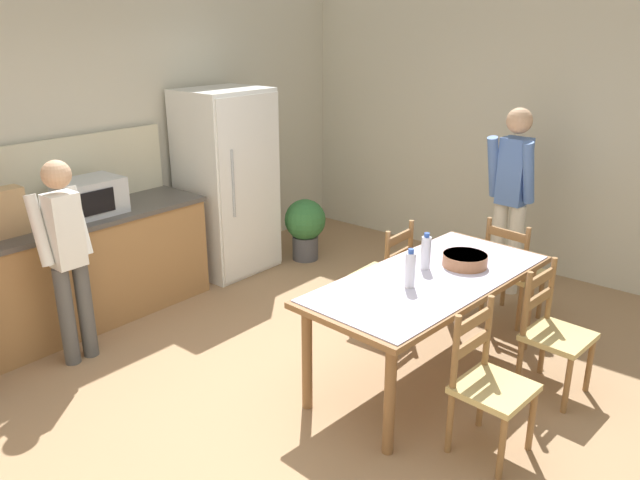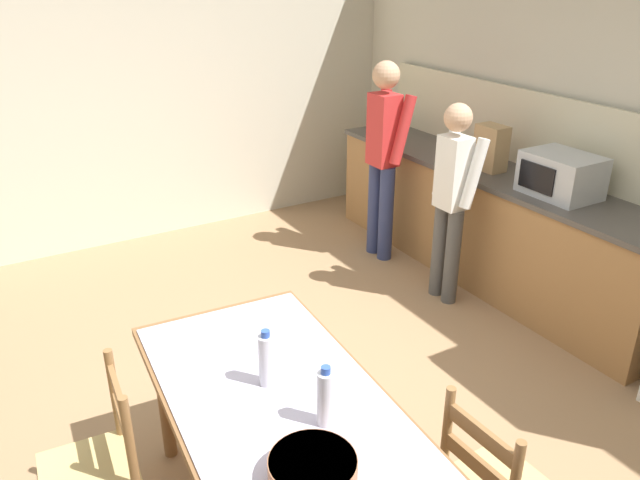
{
  "view_description": "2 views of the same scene",
  "coord_description": "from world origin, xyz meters",
  "px_view_note": "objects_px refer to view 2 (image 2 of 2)",
  "views": [
    {
      "loc": [
        -2.88,
        -2.43,
        2.46
      ],
      "look_at": [
        0.02,
        -0.01,
        1.13
      ],
      "focal_mm": 35.0,
      "sensor_mm": 36.0,
      "label": 1
    },
    {
      "loc": [
        2.46,
        -1.38,
        2.47
      ],
      "look_at": [
        0.04,
        0.05,
        1.2
      ],
      "focal_mm": 35.0,
      "sensor_mm": 36.0,
      "label": 2
    }
  ],
  "objects_px": {
    "dining_table": "(291,433)",
    "person_at_counter": "(452,194)",
    "serving_bowl": "(313,468)",
    "bottle_off_centre": "(326,398)",
    "paper_bag": "(491,148)",
    "chair_side_near_left": "(98,469)",
    "person_at_sink": "(384,151)",
    "microwave": "(561,175)",
    "bottle_near_centre": "(267,359)"
  },
  "relations": [
    {
      "from": "bottle_near_centre",
      "to": "chair_side_near_left",
      "type": "height_order",
      "value": "bottle_near_centre"
    },
    {
      "from": "chair_side_near_left",
      "to": "person_at_sink",
      "type": "xyz_separation_m",
      "value": [
        -1.9,
        2.88,
        0.53
      ]
    },
    {
      "from": "bottle_near_centre",
      "to": "serving_bowl",
      "type": "relative_size",
      "value": 0.84
    },
    {
      "from": "paper_bag",
      "to": "bottle_near_centre",
      "type": "distance_m",
      "value": 3.0
    },
    {
      "from": "microwave",
      "to": "serving_bowl",
      "type": "relative_size",
      "value": 1.56
    },
    {
      "from": "bottle_off_centre",
      "to": "serving_bowl",
      "type": "relative_size",
      "value": 0.84
    },
    {
      "from": "dining_table",
      "to": "bottle_near_centre",
      "type": "distance_m",
      "value": 0.32
    },
    {
      "from": "bottle_off_centre",
      "to": "person_at_counter",
      "type": "distance_m",
      "value": 2.59
    },
    {
      "from": "microwave",
      "to": "chair_side_near_left",
      "type": "height_order",
      "value": "microwave"
    },
    {
      "from": "person_at_sink",
      "to": "microwave",
      "type": "bearing_deg",
      "value": -70.76
    },
    {
      "from": "paper_bag",
      "to": "dining_table",
      "type": "distance_m",
      "value": 3.16
    },
    {
      "from": "dining_table",
      "to": "serving_bowl",
      "type": "height_order",
      "value": "serving_bowl"
    },
    {
      "from": "dining_table",
      "to": "person_at_counter",
      "type": "height_order",
      "value": "person_at_counter"
    },
    {
      "from": "paper_bag",
      "to": "bottle_near_centre",
      "type": "xyz_separation_m",
      "value": [
        1.4,
        -2.65,
        -0.21
      ]
    },
    {
      "from": "chair_side_near_left",
      "to": "person_at_counter",
      "type": "xyz_separation_m",
      "value": [
        -1.0,
        2.85,
        0.43
      ]
    },
    {
      "from": "bottle_off_centre",
      "to": "paper_bag",
      "type": "bearing_deg",
      "value": 124.24
    },
    {
      "from": "serving_bowl",
      "to": "person_at_counter",
      "type": "relative_size",
      "value": 0.21
    },
    {
      "from": "person_at_sink",
      "to": "bottle_near_centre",
      "type": "bearing_deg",
      "value": -135.2
    },
    {
      "from": "person_at_sink",
      "to": "person_at_counter",
      "type": "relative_size",
      "value": 1.11
    },
    {
      "from": "person_at_counter",
      "to": "serving_bowl",
      "type": "bearing_deg",
      "value": -140.95
    },
    {
      "from": "bottle_near_centre",
      "to": "person_at_counter",
      "type": "height_order",
      "value": "person_at_counter"
    },
    {
      "from": "dining_table",
      "to": "bottle_off_centre",
      "type": "distance_m",
      "value": 0.25
    },
    {
      "from": "bottle_off_centre",
      "to": "person_at_sink",
      "type": "bearing_deg",
      "value": 140.26
    },
    {
      "from": "serving_bowl",
      "to": "person_at_sink",
      "type": "bearing_deg",
      "value": 140.27
    },
    {
      "from": "microwave",
      "to": "serving_bowl",
      "type": "bearing_deg",
      "value": -64.9
    },
    {
      "from": "dining_table",
      "to": "bottle_off_centre",
      "type": "relative_size",
      "value": 7.41
    },
    {
      "from": "person_at_sink",
      "to": "chair_side_near_left",
      "type": "bearing_deg",
      "value": -146.53
    },
    {
      "from": "bottle_near_centre",
      "to": "person_at_sink",
      "type": "bearing_deg",
      "value": 134.8
    },
    {
      "from": "bottle_near_centre",
      "to": "bottle_off_centre",
      "type": "xyz_separation_m",
      "value": [
        0.35,
        0.09,
        0.0
      ]
    },
    {
      "from": "dining_table",
      "to": "chair_side_near_left",
      "type": "distance_m",
      "value": 0.89
    },
    {
      "from": "serving_bowl",
      "to": "person_at_sink",
      "type": "height_order",
      "value": "person_at_sink"
    },
    {
      "from": "chair_side_near_left",
      "to": "person_at_sink",
      "type": "bearing_deg",
      "value": 127.66
    },
    {
      "from": "bottle_off_centre",
      "to": "chair_side_near_left",
      "type": "distance_m",
      "value": 1.1
    },
    {
      "from": "serving_bowl",
      "to": "chair_side_near_left",
      "type": "distance_m",
      "value": 1.1
    },
    {
      "from": "paper_bag",
      "to": "dining_table",
      "type": "height_order",
      "value": "paper_bag"
    },
    {
      "from": "serving_bowl",
      "to": "person_at_counter",
      "type": "height_order",
      "value": "person_at_counter"
    },
    {
      "from": "microwave",
      "to": "dining_table",
      "type": "xyz_separation_m",
      "value": [
        0.96,
        -2.67,
        -0.39
      ]
    },
    {
      "from": "paper_bag",
      "to": "serving_bowl",
      "type": "relative_size",
      "value": 1.12
    },
    {
      "from": "chair_side_near_left",
      "to": "person_at_counter",
      "type": "distance_m",
      "value": 3.05
    },
    {
      "from": "paper_bag",
      "to": "person_at_sink",
      "type": "bearing_deg",
      "value": -146.68
    },
    {
      "from": "bottle_off_centre",
      "to": "person_at_sink",
      "type": "xyz_separation_m",
      "value": [
        -2.49,
        2.07,
        0.06
      ]
    },
    {
      "from": "microwave",
      "to": "person_at_sink",
      "type": "xyz_separation_m",
      "value": [
        -1.43,
        -0.5,
        -0.11
      ]
    },
    {
      "from": "microwave",
      "to": "dining_table",
      "type": "bearing_deg",
      "value": -70.29
    },
    {
      "from": "dining_table",
      "to": "bottle_near_centre",
      "type": "xyz_separation_m",
      "value": [
        -0.24,
        0.02,
        0.21
      ]
    },
    {
      "from": "microwave",
      "to": "person_at_counter",
      "type": "bearing_deg",
      "value": -135.3
    },
    {
      "from": "dining_table",
      "to": "bottle_near_centre",
      "type": "bearing_deg",
      "value": 176.28
    },
    {
      "from": "serving_bowl",
      "to": "chair_side_near_left",
      "type": "height_order",
      "value": "chair_side_near_left"
    },
    {
      "from": "dining_table",
      "to": "bottle_off_centre",
      "type": "xyz_separation_m",
      "value": [
        0.1,
        0.1,
        0.21
      ]
    },
    {
      "from": "microwave",
      "to": "serving_bowl",
      "type": "distance_m",
      "value": 3.06
    },
    {
      "from": "serving_bowl",
      "to": "microwave",
      "type": "bearing_deg",
      "value": 115.1
    }
  ]
}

